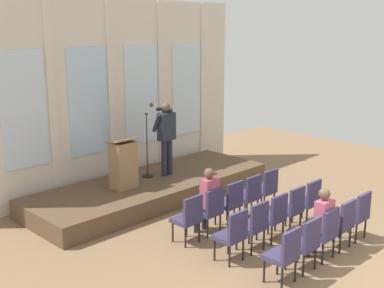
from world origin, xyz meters
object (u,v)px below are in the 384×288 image
at_px(chair_r0_c3, 249,194).
at_px(chair_r0_c4, 266,187).
at_px(chair_r1_c4, 309,199).
at_px(chair_r2_c4, 357,213).
at_px(audience_r2_c2, 321,219).
at_px(speaker, 166,133).
at_px(lectern, 123,164).
at_px(chair_r1_c2, 274,214).
at_px(chair_r0_c1, 211,208).
at_px(chair_r1_c0, 233,233).
at_px(audience_r0_c1, 208,197).
at_px(chair_r2_c1, 306,241).
at_px(chair_r2_c0, 285,253).
at_px(chair_r2_c2, 325,231).
at_px(chair_r1_c1, 254,223).
at_px(mic_stand, 147,163).
at_px(chair_r0_c0, 189,216).
at_px(chair_r0_c2, 231,201).
at_px(chair_r1_c3, 292,206).
at_px(chair_r2_c3, 342,221).

relative_size(chair_r0_c3, chair_r0_c4, 1.00).
bearing_deg(chair_r1_c4, chair_r2_c4, -90.00).
bearing_deg(audience_r2_c2, speaker, 83.38).
height_order(lectern, chair_r1_c2, lectern).
xyz_separation_m(chair_r0_c1, chair_r1_c0, (-0.59, -1.06, 0.00)).
bearing_deg(audience_r0_c1, chair_r2_c1, -90.00).
distance_m(speaker, chair_r2_c0, 5.01).
relative_size(chair_r1_c0, chair_r2_c1, 1.00).
bearing_deg(chair_r2_c2, chair_r1_c1, 119.22).
distance_m(chair_r1_c2, chair_r1_c4, 1.19).
xyz_separation_m(mic_stand, chair_r0_c0, (-1.30, -2.71, -0.22)).
height_order(chair_r0_c2, chair_r1_c0, same).
height_order(chair_r0_c0, chair_r0_c1, same).
bearing_deg(mic_stand, chair_r1_c4, -74.12).
bearing_deg(chair_r1_c3, chair_r1_c0, 180.00).
relative_size(chair_r2_c1, audience_r2_c2, 0.73).
bearing_deg(chair_r1_c2, chair_r1_c3, 0.00).
bearing_deg(chair_r2_c2, mic_stand, 88.68).
bearing_deg(speaker, chair_r2_c1, -103.62).
bearing_deg(chair_r2_c4, chair_r1_c0, 155.92).
bearing_deg(chair_r2_c0, chair_r2_c1, 0.00).
bearing_deg(chair_r1_c4, chair_r0_c1, 149.21).
relative_size(chair_r0_c0, chair_r2_c0, 1.00).
xyz_separation_m(chair_r0_c1, chair_r2_c1, (0.00, -2.12, 0.00)).
bearing_deg(chair_r2_c0, chair_r1_c2, 41.80).
bearing_deg(audience_r0_c1, chair_r0_c0, -172.22).
distance_m(speaker, audience_r0_c1, 2.76).
distance_m(chair_r0_c1, chair_r2_c2, 2.20).
bearing_deg(chair_r1_c2, chair_r0_c4, 41.80).
xyz_separation_m(lectern, chair_r1_c3, (1.40, -3.49, -0.44)).
distance_m(chair_r0_c0, chair_r0_c2, 1.19).
relative_size(mic_stand, chair_r2_c3, 1.65).
distance_m(speaker, chair_r2_c2, 4.74).
relative_size(lectern, chair_r0_c3, 1.23).
bearing_deg(chair_r2_c2, speaker, 83.50).
distance_m(speaker, chair_r1_c0, 4.05).
bearing_deg(chair_r0_c3, audience_r0_c1, 176.09).
bearing_deg(chair_r0_c0, chair_r2_c4, -41.80).
height_order(chair_r0_c3, chair_r2_c0, same).
xyz_separation_m(chair_r1_c1, chair_r1_c4, (1.78, 0.00, 0.00)).
xyz_separation_m(audience_r0_c1, chair_r0_c2, (0.59, -0.08, -0.20)).
height_order(chair_r1_c4, audience_r2_c2, audience_r2_c2).
bearing_deg(chair_r0_c4, chair_r2_c0, -138.20).
relative_size(chair_r1_c2, chair_r2_c3, 1.00).
height_order(chair_r2_c2, audience_r2_c2, audience_r2_c2).
xyz_separation_m(chair_r0_c0, audience_r0_c1, (0.59, 0.08, 0.20)).
bearing_deg(chair_r0_c4, chair_r0_c2, 180.00).
distance_m(chair_r1_c0, chair_r2_c4, 2.60).
height_order(chair_r0_c2, chair_r2_c1, same).
bearing_deg(chair_r2_c1, chair_r2_c2, 0.00).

